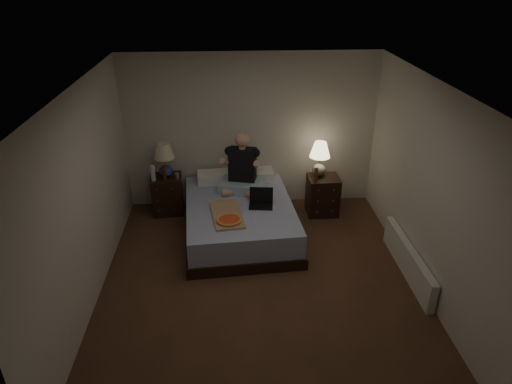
{
  "coord_description": "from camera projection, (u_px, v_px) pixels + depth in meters",
  "views": [
    {
      "loc": [
        -0.35,
        -4.66,
        3.66
      ],
      "look_at": [
        0.0,
        0.9,
        0.85
      ],
      "focal_mm": 32.0,
      "sensor_mm": 36.0,
      "label": 1
    }
  ],
  "objects": [
    {
      "name": "wall_left",
      "position": [
        84.0,
        201.0,
        5.15
      ],
      "size": [
        0.0,
        4.5,
        2.5
      ],
      "primitive_type": "cube",
      "rotation": [
        1.57,
        0.0,
        1.57
      ],
      "color": "silver",
      "rests_on": "ground"
    },
    {
      "name": "lamp_left",
      "position": [
        165.0,
        160.0,
        7.09
      ],
      "size": [
        0.33,
        0.33,
        0.56
      ],
      "primitive_type": null,
      "rotation": [
        0.0,
        0.0,
        -0.02
      ],
      "color": "navy",
      "rests_on": "nightstand_left"
    },
    {
      "name": "beer_bottle_left",
      "position": [
        164.0,
        173.0,
        7.07
      ],
      "size": [
        0.06,
        0.06,
        0.23
      ],
      "primitive_type": "cylinder",
      "color": "#4F230B",
      "rests_on": "nightstand_left"
    },
    {
      "name": "wall_back",
      "position": [
        251.0,
        132.0,
        7.26
      ],
      "size": [
        4.0,
        0.0,
        2.5
      ],
      "primitive_type": "cube",
      "rotation": [
        1.57,
        0.0,
        0.0
      ],
      "color": "silver",
      "rests_on": "ground"
    },
    {
      "name": "floor",
      "position": [
        260.0,
        283.0,
        5.82
      ],
      "size": [
        4.0,
        4.5,
        0.0
      ],
      "primitive_type": "cube",
      "color": "brown",
      "rests_on": "ground"
    },
    {
      "name": "pizza_box",
      "position": [
        229.0,
        221.0,
        6.14
      ],
      "size": [
        0.5,
        0.81,
        0.08
      ],
      "primitive_type": null,
      "rotation": [
        0.0,
        0.0,
        0.13
      ],
      "color": "tan",
      "rests_on": "bed"
    },
    {
      "name": "water_bottle",
      "position": [
        153.0,
        173.0,
        7.03
      ],
      "size": [
        0.07,
        0.07,
        0.25
      ],
      "primitive_type": "cylinder",
      "color": "white",
      "rests_on": "nightstand_left"
    },
    {
      "name": "radiator",
      "position": [
        408.0,
        260.0,
        5.92
      ],
      "size": [
        0.1,
        1.6,
        0.4
      ],
      "primitive_type": "cube",
      "color": "silver",
      "rests_on": "floor"
    },
    {
      "name": "soda_can",
      "position": [
        177.0,
        176.0,
        7.12
      ],
      "size": [
        0.07,
        0.07,
        0.1
      ],
      "primitive_type": "cylinder",
      "color": "#A9A9A4",
      "rests_on": "nightstand_left"
    },
    {
      "name": "nightstand_left",
      "position": [
        167.0,
        194.0,
        7.36
      ],
      "size": [
        0.52,
        0.48,
        0.63
      ],
      "primitive_type": "cube",
      "rotation": [
        0.0,
        0.0,
        0.09
      ],
      "color": "black",
      "rests_on": "floor"
    },
    {
      "name": "laptop",
      "position": [
        261.0,
        199.0,
        6.53
      ],
      "size": [
        0.37,
        0.32,
        0.24
      ],
      "primitive_type": null,
      "rotation": [
        0.0,
        0.0,
        -0.12
      ],
      "color": "black",
      "rests_on": "bed"
    },
    {
      "name": "person",
      "position": [
        242.0,
        163.0,
        6.83
      ],
      "size": [
        0.77,
        0.66,
        0.93
      ],
      "primitive_type": null,
      "rotation": [
        0.0,
        0.0,
        -0.24
      ],
      "color": "black",
      "rests_on": "bed"
    },
    {
      "name": "ceiling",
      "position": [
        261.0,
        88.0,
        4.7
      ],
      "size": [
        4.0,
        4.5,
        0.0
      ],
      "primitive_type": "cube",
      "rotation": [
        3.14,
        0.0,
        0.0
      ],
      "color": "white",
      "rests_on": "ground"
    },
    {
      "name": "bed",
      "position": [
        240.0,
        218.0,
        6.78
      ],
      "size": [
        1.69,
        2.16,
        0.51
      ],
      "primitive_type": "cube",
      "rotation": [
        0.0,
        0.0,
        0.08
      ],
      "color": "#596EB2",
      "rests_on": "floor"
    },
    {
      "name": "wall_right",
      "position": [
        430.0,
        191.0,
        5.37
      ],
      "size": [
        0.0,
        4.5,
        2.5
      ],
      "primitive_type": "cube",
      "rotation": [
        1.57,
        0.0,
        -1.57
      ],
      "color": "silver",
      "rests_on": "ground"
    },
    {
      "name": "nightstand_right",
      "position": [
        323.0,
        195.0,
        7.33
      ],
      "size": [
        0.49,
        0.44,
        0.63
      ],
      "primitive_type": "cube",
      "rotation": [
        0.0,
        0.0,
        0.01
      ],
      "color": "black",
      "rests_on": "floor"
    },
    {
      "name": "wall_front",
      "position": [
        284.0,
        340.0,
        3.25
      ],
      "size": [
        4.0,
        0.0,
        2.5
      ],
      "primitive_type": "cube",
      "rotation": [
        -1.57,
        0.0,
        0.0
      ],
      "color": "silver",
      "rests_on": "ground"
    },
    {
      "name": "beer_bottle_right",
      "position": [
        316.0,
        174.0,
        7.02
      ],
      "size": [
        0.06,
        0.06,
        0.23
      ],
      "primitive_type": "cylinder",
      "color": "#5A330C",
      "rests_on": "nightstand_right"
    },
    {
      "name": "lamp_right",
      "position": [
        320.0,
        159.0,
        7.13
      ],
      "size": [
        0.35,
        0.35,
        0.56
      ],
      "primitive_type": null,
      "rotation": [
        0.0,
        0.0,
        0.1
      ],
      "color": "gray",
      "rests_on": "nightstand_right"
    }
  ]
}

